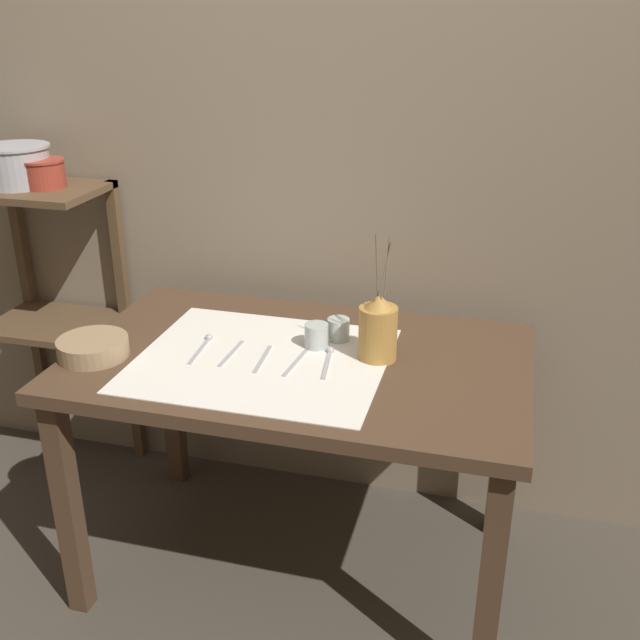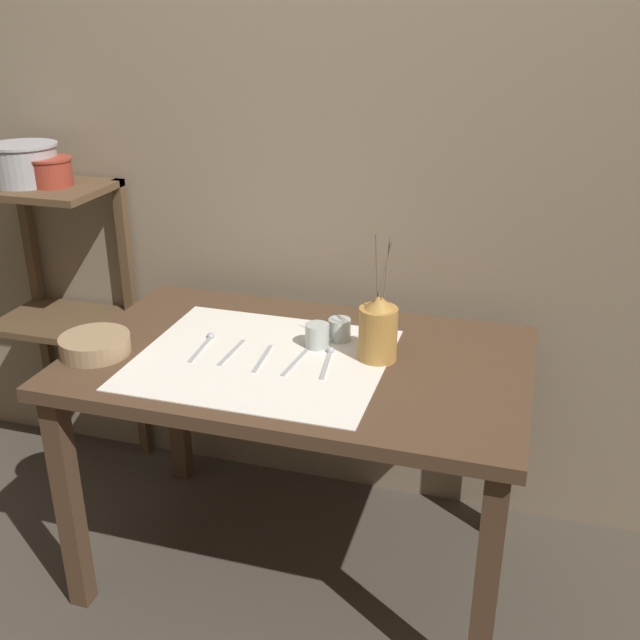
{
  "view_description": "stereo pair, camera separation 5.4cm",
  "coord_description": "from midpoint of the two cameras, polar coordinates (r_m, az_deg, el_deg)",
  "views": [
    {
      "loc": [
        0.56,
        -1.86,
        1.72
      ],
      "look_at": [
        0.06,
        0.0,
        0.89
      ],
      "focal_mm": 42.0,
      "sensor_mm": 36.0,
      "label": 1
    },
    {
      "loc": [
        0.61,
        -1.85,
        1.72
      ],
      "look_at": [
        0.06,
        0.0,
        0.89
      ],
      "focal_mm": 42.0,
      "sensor_mm": 36.0,
      "label": 2
    }
  ],
  "objects": [
    {
      "name": "wooden_table",
      "position": [
        2.21,
        -0.87,
        -4.94
      ],
      "size": [
        1.32,
        0.81,
        0.77
      ],
      "color": "#4C3523",
      "rests_on": "ground_plane"
    },
    {
      "name": "pitcher_with_flowers",
      "position": [
        2.12,
        5.18,
        -0.76
      ],
      "size": [
        0.11,
        0.11,
        0.38
      ],
      "color": "#B7843D",
      "rests_on": "wooden_table"
    },
    {
      "name": "metal_pot_small",
      "position": [
        2.72,
        -19.28,
        10.68
      ],
      "size": [
        0.15,
        0.15,
        0.1
      ],
      "color": "#9E3828",
      "rests_on": "wooden_shelf_unit"
    },
    {
      "name": "spoon_outer",
      "position": [
        2.26,
        -7.94,
        -1.61
      ],
      "size": [
        0.03,
        0.19,
        0.02
      ],
      "color": "#A8A8AD",
      "rests_on": "wooden_table"
    },
    {
      "name": "glass_tumbler_far",
      "position": [
        2.25,
        2.19,
        -0.73
      ],
      "size": [
        0.07,
        0.07,
        0.07
      ],
      "color": "#B7C1BC",
      "rests_on": "wooden_table"
    },
    {
      "name": "knife_center",
      "position": [
        2.19,
        -6.04,
        -2.47
      ],
      "size": [
        0.02,
        0.17,
        0.0
      ],
      "color": "#A8A8AD",
      "rests_on": "wooden_table"
    },
    {
      "name": "metal_pot_large",
      "position": [
        2.77,
        -21.07,
        11.11
      ],
      "size": [
        0.23,
        0.23,
        0.14
      ],
      "color": "#A8A8AD",
      "rests_on": "wooden_shelf_unit"
    },
    {
      "name": "spoon_inner",
      "position": [
        2.15,
        1.41,
        -2.76
      ],
      "size": [
        0.04,
        0.19,
        0.02
      ],
      "color": "#A8A8AD",
      "rests_on": "wooden_table"
    },
    {
      "name": "wooden_bowl",
      "position": [
        2.26,
        -16.11,
        -1.83
      ],
      "size": [
        0.2,
        0.2,
        0.05
      ],
      "color": "#9E7F5B",
      "rests_on": "wooden_table"
    },
    {
      "name": "glass_tumbler_near",
      "position": [
        2.2,
        0.48,
        -1.19
      ],
      "size": [
        0.07,
        0.07,
        0.07
      ],
      "color": "#B7C1BC",
      "rests_on": "wooden_table"
    },
    {
      "name": "fork_inner",
      "position": [
        2.14,
        -3.68,
        -2.94
      ],
      "size": [
        0.02,
        0.17,
        0.0
      ],
      "color": "#A8A8AD",
      "rests_on": "wooden_table"
    },
    {
      "name": "wooden_shelf_unit",
      "position": [
        2.88,
        -18.48,
        3.13
      ],
      "size": [
        0.45,
        0.33,
        1.13
      ],
      "color": "brown",
      "rests_on": "ground_plane"
    },
    {
      "name": "stone_wall_back",
      "position": [
        2.5,
        2.67,
        11.37
      ],
      "size": [
        7.0,
        0.06,
        2.4
      ],
      "color": "gray",
      "rests_on": "ground_plane"
    },
    {
      "name": "ground_plane",
      "position": [
        2.6,
        -0.77,
        -18.06
      ],
      "size": [
        12.0,
        12.0,
        0.0
      ],
      "primitive_type": "plane",
      "color": "#473F35"
    },
    {
      "name": "fork_outer",
      "position": [
        2.12,
        -1.19,
        -3.25
      ],
      "size": [
        0.03,
        0.17,
        0.0
      ],
      "color": "#A8A8AD",
      "rests_on": "wooden_table"
    },
    {
      "name": "linen_cloth",
      "position": [
        2.15,
        -3.73,
        -2.96
      ],
      "size": [
        0.7,
        0.6,
        0.0
      ],
      "color": "white",
      "rests_on": "wooden_table"
    }
  ]
}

